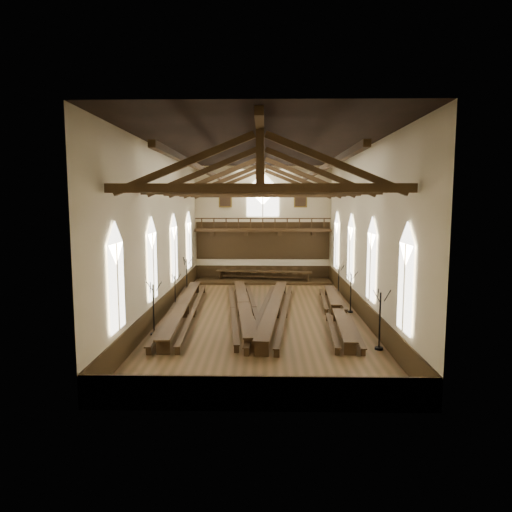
{
  "coord_description": "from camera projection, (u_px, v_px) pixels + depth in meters",
  "views": [
    {
      "loc": [
        0.2,
        -27.34,
        6.9
      ],
      "look_at": [
        -0.37,
        1.5,
        3.44
      ],
      "focal_mm": 32.0,
      "sensor_mm": 36.0,
      "label": 1
    }
  ],
  "objects": [
    {
      "name": "minstrels_gallery",
      "position": [
        263.0,
        236.0,
        40.07
      ],
      "size": [
        11.8,
        1.24,
        3.7
      ],
      "color": "#3C2613",
      "rests_on": "room_walls"
    },
    {
      "name": "candelabrum_left_far",
      "position": [
        187.0,
        284.0,
        33.54
      ],
      "size": [
        0.8,
        0.88,
        2.86
      ],
      "color": "black",
      "rests_on": "ground"
    },
    {
      "name": "refectory_row_b",
      "position": [
        243.0,
        305.0,
        27.89
      ],
      "size": [
        2.29,
        14.9,
        0.79
      ],
      "color": "#3C2613",
      "rests_on": "ground"
    },
    {
      "name": "candelabrum_right_near",
      "position": [
        379.0,
        331.0,
        21.26
      ],
      "size": [
        0.87,
        0.83,
        2.88
      ],
      "color": "black",
      "rests_on": "ground"
    },
    {
      "name": "end_window",
      "position": [
        263.0,
        198.0,
        39.91
      ],
      "size": [
        2.8,
        0.12,
        3.8
      ],
      "color": "white",
      "rests_on": "room_walls"
    },
    {
      "name": "wainscot_band",
      "position": [
        262.0,
        305.0,
        27.89
      ],
      "size": [
        12.0,
        26.0,
        1.2
      ],
      "color": "#33230F",
      "rests_on": "ground"
    },
    {
      "name": "dais",
      "position": [
        264.0,
        281.0,
        39.27
      ],
      "size": [
        11.4,
        2.99,
        0.2
      ],
      "primitive_type": "cube",
      "color": "#33230F",
      "rests_on": "ground"
    },
    {
      "name": "room_walls",
      "position": [
        262.0,
        209.0,
        27.19
      ],
      "size": [
        26.0,
        26.0,
        26.0
      ],
      "color": "beige",
      "rests_on": "ground"
    },
    {
      "name": "candelabrum_right_far",
      "position": [
        339.0,
        287.0,
        33.1
      ],
      "size": [
        0.68,
        0.72,
        2.37
      ],
      "color": "black",
      "rests_on": "ground"
    },
    {
      "name": "candelabrum_left_mid",
      "position": [
        175.0,
        299.0,
        29.19
      ],
      "size": [
        0.63,
        0.71,
        2.32
      ],
      "color": "black",
      "rests_on": "ground"
    },
    {
      "name": "high_table",
      "position": [
        264.0,
        272.0,
        39.18
      ],
      "size": [
        8.29,
        2.05,
        0.77
      ],
      "color": "#3C2613",
      "rests_on": "dais"
    },
    {
      "name": "high_chairs",
      "position": [
        264.0,
        272.0,
        39.99
      ],
      "size": [
        7.65,
        0.45,
        0.97
      ],
      "color": "#3C2613",
      "rests_on": "dais"
    },
    {
      "name": "refectory_row_d",
      "position": [
        337.0,
        310.0,
        27.08
      ],
      "size": [
        1.85,
        13.99,
        0.7
      ],
      "color": "#3C2613",
      "rests_on": "ground"
    },
    {
      "name": "refectory_row_c",
      "position": [
        274.0,
        307.0,
        27.37
      ],
      "size": [
        2.37,
        15.08,
        0.81
      ],
      "color": "#3C2613",
      "rests_on": "ground"
    },
    {
      "name": "ground",
      "position": [
        262.0,
        315.0,
        27.96
      ],
      "size": [
        26.0,
        26.0,
        0.0
      ],
      "primitive_type": "plane",
      "color": "brown",
      "rests_on": "ground"
    },
    {
      "name": "refectory_row_a",
      "position": [
        183.0,
        307.0,
        27.55
      ],
      "size": [
        1.97,
        14.83,
        0.79
      ],
      "color": "#3C2613",
      "rests_on": "ground"
    },
    {
      "name": "candelabrum_right_mid",
      "position": [
        351.0,
        300.0,
        28.43
      ],
      "size": [
        0.77,
        0.76,
        2.59
      ],
      "color": "black",
      "rests_on": "ground"
    },
    {
      "name": "side_windows",
      "position": [
        262.0,
        254.0,
        27.52
      ],
      "size": [
        11.85,
        19.8,
        4.5
      ],
      "color": "white",
      "rests_on": "room_walls"
    },
    {
      "name": "portraits",
      "position": [
        263.0,
        199.0,
        39.92
      ],
      "size": [
        7.75,
        0.09,
        1.45
      ],
      "color": "brown",
      "rests_on": "room_walls"
    },
    {
      "name": "candelabrum_left_near",
      "position": [
        154.0,
        319.0,
        23.56
      ],
      "size": [
        0.85,
        0.82,
        2.83
      ],
      "color": "black",
      "rests_on": "ground"
    },
    {
      "name": "roof_trusses",
      "position": [
        262.0,
        179.0,
        26.99
      ],
      "size": [
        11.7,
        25.7,
        2.8
      ],
      "color": "#3C2613",
      "rests_on": "room_walls"
    }
  ]
}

